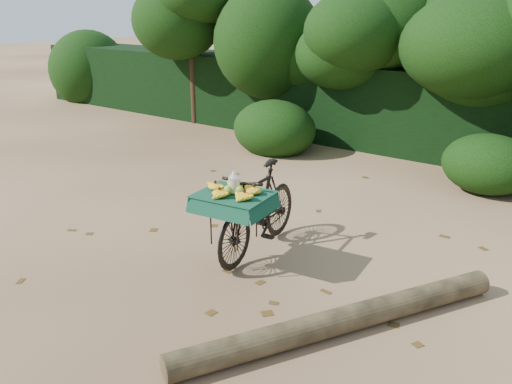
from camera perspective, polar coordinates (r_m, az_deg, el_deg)
The scene contains 7 objects.
ground at distance 7.09m, azimuth 1.17°, elevation -6.63°, with size 80.00×80.00×0.00m, color tan.
vendor_bicycle at distance 6.95m, azimuth 0.18°, elevation -1.77°, with size 0.96×2.00×1.18m.
fallen_log at distance 5.57m, azimuth 9.21°, elevation -13.13°, with size 0.26×0.26×3.66m, color brown.
hedge_backdrop at distance 12.24m, azimuth 19.23°, elevation 7.85°, with size 26.00×1.80×1.80m, color black.
tree_row at distance 11.57m, azimuth 15.39°, elevation 13.15°, with size 14.50×2.00×4.00m, color black, non-canonical shape.
bush_clumps at distance 10.33m, azimuth 17.89°, elevation 3.47°, with size 8.80×1.70×0.90m, color black, non-canonical shape.
leaf_litter at distance 7.57m, azimuth 4.12°, elevation -4.88°, with size 7.00×7.30×0.01m, color #4F3715, non-canonical shape.
Camera 1 is at (3.78, -5.14, 3.09)m, focal length 38.00 mm.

